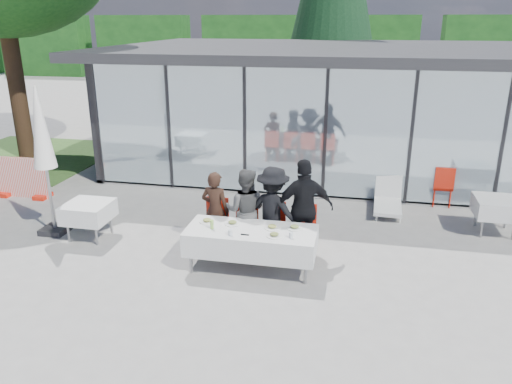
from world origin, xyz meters
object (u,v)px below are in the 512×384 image
(diner_chair_d, at_px, (304,228))
(plate_extra, at_px, (274,235))
(dining_table, at_px, (251,241))
(diner_chair_c, at_px, (273,225))
(diner_d, at_px, (304,209))
(juice_bottle, at_px, (212,224))
(diner_b, at_px, (245,210))
(plate_a, at_px, (207,221))
(diner_a, at_px, (215,210))
(spare_table_left, at_px, (88,212))
(diner_c, at_px, (273,211))
(spare_chair_b, at_px, (443,185))
(spare_table_right, at_px, (497,208))
(diner_chair_b, at_px, (246,223))
(diner_chair_a, at_px, (216,221))
(market_umbrella, at_px, (42,138))
(folded_eyeglasses, at_px, (245,235))
(plate_c, at_px, (272,227))
(lounger, at_px, (388,200))
(plate_d, at_px, (295,227))
(plate_b, at_px, (232,223))

(diner_chair_d, relative_size, plate_extra, 3.49)
(dining_table, height_order, diner_chair_c, diner_chair_c)
(diner_d, relative_size, juice_bottle, 11.55)
(diner_b, distance_m, plate_a, 0.80)
(diner_a, relative_size, diner_d, 0.82)
(plate_a, height_order, spare_table_left, plate_a)
(diner_a, relative_size, diner_c, 0.91)
(diner_b, height_order, spare_chair_b, diner_b)
(diner_chair_c, relative_size, spare_table_right, 1.13)
(diner_chair_b, bearing_deg, juice_bottle, -115.43)
(diner_a, relative_size, diner_chair_a, 1.57)
(diner_b, bearing_deg, market_umbrella, -1.46)
(plate_extra, bearing_deg, folded_eyeglasses, -174.08)
(diner_a, bearing_deg, diner_d, -171.41)
(diner_chair_b, relative_size, diner_chair_c, 1.00)
(diner_chair_c, xyz_separation_m, plate_c, (0.09, -0.63, 0.24))
(diner_chair_d, xyz_separation_m, spare_table_left, (-4.29, -0.12, 0.02))
(diner_b, relative_size, plate_c, 5.78)
(lounger, bearing_deg, market_umbrella, -158.18)
(diner_b, bearing_deg, lounger, -137.10)
(diner_d, bearing_deg, plate_extra, 47.65)
(diner_c, distance_m, spare_table_right, 4.70)
(diner_b, height_order, plate_extra, diner_b)
(diner_b, relative_size, plate_extra, 5.78)
(diner_chair_a, xyz_separation_m, juice_bottle, (0.18, -0.86, 0.29))
(plate_d, bearing_deg, plate_c, -169.36)
(dining_table, height_order, spare_table_left, dining_table)
(spare_table_right, bearing_deg, diner_d, -153.87)
(diner_chair_c, distance_m, spare_table_right, 4.67)
(juice_bottle, relative_size, folded_eyeglasses, 1.15)
(diner_chair_d, height_order, plate_a, diner_chair_d)
(diner_c, xyz_separation_m, spare_table_left, (-3.72, -0.08, -0.29))
(plate_c, xyz_separation_m, juice_bottle, (-1.02, -0.23, 0.06))
(diner_chair_a, distance_m, diner_chair_d, 1.68)
(lounger, bearing_deg, folded_eyeglasses, -124.61)
(diner_d, height_order, diner_chair_d, diner_d)
(dining_table, xyz_separation_m, diner_c, (0.26, 0.71, 0.30))
(plate_b, bearing_deg, spare_table_right, 25.76)
(diner_c, height_order, plate_b, diner_c)
(diner_chair_b, height_order, spare_table_left, diner_chair_b)
(diner_c, relative_size, market_umbrella, 0.56)
(diner_b, bearing_deg, diner_chair_c, -177.64)
(plate_c, xyz_separation_m, lounger, (2.13, 3.29, -0.52))
(juice_bottle, xyz_separation_m, spare_table_left, (-2.79, 0.74, -0.28))
(diner_b, bearing_deg, diner_chair_d, -179.76)
(spare_chair_b, bearing_deg, juice_bottle, -137.45)
(diner_d, height_order, plate_d, diner_d)
(diner_chair_b, xyz_separation_m, plate_d, (1.00, -0.56, 0.24))
(diner_a, height_order, lounger, diner_a)
(plate_extra, height_order, juice_bottle, juice_bottle)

